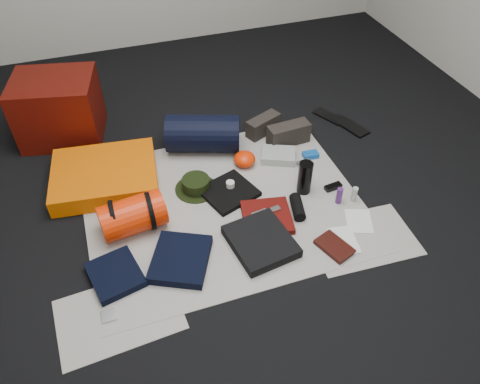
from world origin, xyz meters
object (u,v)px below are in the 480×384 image
object	(u,v)px
red_cabinet	(59,108)
sleeping_pad	(105,175)
navy_duffel	(203,134)
water_bottle	(305,178)
stuff_sack	(132,216)
compact_camera	(304,164)
paperback_book	(334,247)

from	to	relation	value
red_cabinet	sleeping_pad	size ratio (longest dim) A/B	0.83
red_cabinet	navy_duffel	xyz separation A→B (m)	(0.88, -0.48, -0.09)
water_bottle	stuff_sack	bearing A→B (deg)	178.76
compact_camera	paperback_book	world-z (taller)	compact_camera
navy_duffel	water_bottle	xyz separation A→B (m)	(0.47, -0.60, -0.02)
sleeping_pad	navy_duffel	bearing A→B (deg)	11.15
navy_duffel	compact_camera	bearing A→B (deg)	-14.95
paperback_book	compact_camera	bearing A→B (deg)	58.57
red_cabinet	navy_duffel	size ratio (longest dim) A/B	1.09
navy_duffel	water_bottle	size ratio (longest dim) A/B	2.23
red_cabinet	paperback_book	bearing A→B (deg)	-37.40
red_cabinet	sleeping_pad	distance (m)	0.66
red_cabinet	water_bottle	distance (m)	1.72
sleeping_pad	navy_duffel	size ratio (longest dim) A/B	1.31
stuff_sack	paperback_book	xyz separation A→B (m)	(1.00, -0.50, -0.09)
stuff_sack	sleeping_pad	bearing A→B (deg)	103.17
water_bottle	navy_duffel	bearing A→B (deg)	127.77
sleeping_pad	water_bottle	size ratio (longest dim) A/B	2.93
sleeping_pad	water_bottle	bearing A→B (deg)	-22.42
compact_camera	paperback_book	size ratio (longest dim) A/B	0.45
stuff_sack	water_bottle	distance (m)	1.03
stuff_sack	water_bottle	size ratio (longest dim) A/B	1.64
paperback_book	stuff_sack	bearing A→B (deg)	133.21
stuff_sack	navy_duffel	distance (m)	0.81
stuff_sack	navy_duffel	xyz separation A→B (m)	(0.57, 0.58, 0.02)
sleeping_pad	compact_camera	xyz separation A→B (m)	(1.24, -0.26, -0.04)
compact_camera	water_bottle	bearing A→B (deg)	-119.74
red_cabinet	water_bottle	xyz separation A→B (m)	(1.34, -1.08, -0.11)
stuff_sack	compact_camera	xyz separation A→B (m)	(1.13, 0.19, -0.09)
navy_duffel	compact_camera	world-z (taller)	navy_duffel
sleeping_pad	water_bottle	world-z (taller)	water_bottle
water_bottle	compact_camera	bearing A→B (deg)	64.34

